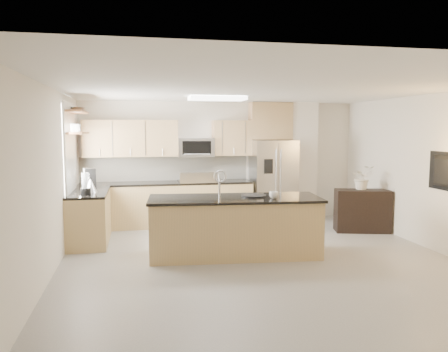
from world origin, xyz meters
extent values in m
plane|color=#9E9B96|center=(0.00, 0.00, 0.00)|extent=(6.50, 6.50, 0.00)
cube|color=silver|center=(0.00, 0.00, 2.60)|extent=(6.00, 6.50, 0.02)
cube|color=silver|center=(0.00, 3.25, 1.30)|extent=(6.00, 0.02, 2.60)
cube|color=silver|center=(0.00, -3.25, 1.30)|extent=(6.00, 0.02, 2.60)
cube|color=silver|center=(-3.00, 0.00, 1.30)|extent=(0.02, 6.50, 2.60)
cube|color=silver|center=(3.00, 0.00, 1.30)|extent=(0.02, 6.50, 2.60)
cube|color=tan|center=(-1.23, 2.92, 0.44)|extent=(3.55, 0.65, 0.88)
cube|color=black|center=(-1.23, 2.92, 0.90)|extent=(3.55, 0.66, 0.04)
cube|color=silver|center=(-1.23, 3.24, 1.18)|extent=(3.55, 0.02, 0.52)
cube|color=tan|center=(-2.67, 1.85, 0.44)|extent=(0.65, 1.50, 0.88)
cube|color=black|center=(-2.67, 1.85, 0.90)|extent=(0.66, 1.50, 0.04)
cube|color=black|center=(-0.60, 2.92, 0.45)|extent=(0.76, 0.64, 0.90)
cube|color=black|center=(-0.60, 2.92, 0.92)|extent=(0.76, 0.62, 0.03)
cube|color=#BBBBBD|center=(-0.60, 2.62, 1.03)|extent=(0.76, 0.04, 0.22)
cube|color=tan|center=(-1.94, 3.08, 1.83)|extent=(1.92, 0.33, 0.75)
cube|color=tan|center=(0.19, 3.08, 1.83)|extent=(0.82, 0.33, 0.75)
cube|color=#BBBBBD|center=(-0.60, 3.05, 1.63)|extent=(0.76, 0.40, 0.40)
cube|color=black|center=(-0.60, 2.85, 1.63)|extent=(0.60, 0.02, 0.28)
cube|color=#BBBBBD|center=(1.06, 2.88, 0.89)|extent=(0.92, 0.75, 1.78)
cube|color=#99999C|center=(1.06, 2.50, 0.89)|extent=(0.02, 0.01, 1.69)
cube|color=black|center=(0.84, 2.48, 1.25)|extent=(0.18, 0.03, 0.30)
cube|color=white|center=(1.82, 3.10, 1.30)|extent=(0.60, 0.30, 2.60)
cube|color=white|center=(-2.98, 1.85, 1.65)|extent=(0.03, 1.05, 1.55)
cube|color=white|center=(-2.97, 1.85, 1.65)|extent=(0.03, 1.15, 1.65)
cube|color=brown|center=(-2.85, 1.95, 1.95)|extent=(0.30, 1.20, 0.04)
cube|color=brown|center=(-2.85, 1.95, 2.32)|extent=(0.30, 1.20, 0.04)
cube|color=white|center=(-0.40, 1.60, 2.56)|extent=(1.00, 0.50, 0.06)
cube|color=tan|center=(-0.31, 0.55, 0.45)|extent=(2.73, 1.16, 0.90)
cube|color=black|center=(-0.31, 0.55, 0.92)|extent=(2.80, 1.23, 0.04)
cube|color=black|center=(-0.52, 0.55, 0.90)|extent=(0.56, 0.41, 0.01)
cylinder|color=#BBBBBD|center=(-0.52, 0.77, 1.11)|extent=(0.03, 0.03, 0.34)
torus|color=#BBBBBD|center=(-0.52, 0.71, 1.26)|extent=(0.21, 0.03, 0.21)
cube|color=black|center=(2.52, 1.64, 0.42)|extent=(1.12, 0.69, 0.83)
imported|color=white|center=(0.26, 0.32, 1.00)|extent=(0.17, 0.17, 0.11)
cylinder|color=black|center=(0.01, 0.58, 0.95)|extent=(0.52, 0.52, 0.02)
cylinder|color=black|center=(-2.67, 1.40, 0.98)|extent=(0.16, 0.16, 0.11)
cylinder|color=silver|center=(-2.67, 1.40, 1.16)|extent=(0.12, 0.12, 0.26)
cone|color=#BBBBBD|center=(-2.62, 1.71, 1.04)|extent=(0.23, 0.23, 0.25)
cylinder|color=black|center=(-2.62, 1.71, 1.18)|extent=(0.05, 0.05, 0.05)
cube|color=black|center=(-2.69, 2.27, 1.11)|extent=(0.25, 0.28, 0.37)
cylinder|color=#BBBBBD|center=(-2.69, 2.20, 1.02)|extent=(0.12, 0.12, 0.13)
imported|color=#BBBBBD|center=(-2.85, 2.15, 2.38)|extent=(0.48, 0.48, 0.09)
imported|color=silver|center=(2.52, 1.70, 1.19)|extent=(0.67, 0.59, 0.72)
imported|color=black|center=(2.91, -0.20, 1.35)|extent=(0.14, 1.08, 0.62)
camera|label=1|loc=(-1.82, -6.13, 2.02)|focal=35.00mm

